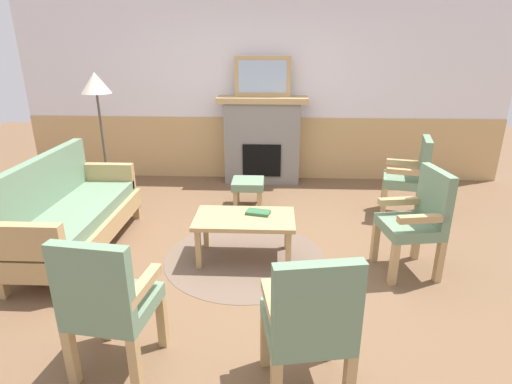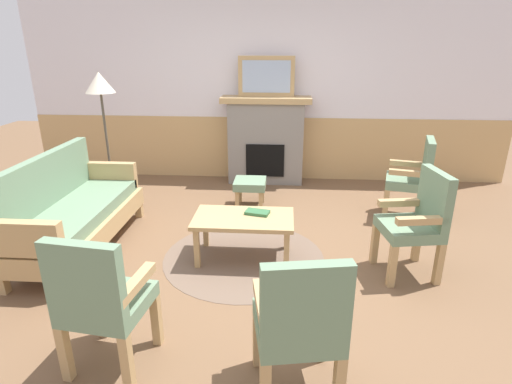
% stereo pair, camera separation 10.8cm
% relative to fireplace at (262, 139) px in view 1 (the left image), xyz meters
% --- Properties ---
extents(ground_plane, '(14.00, 14.00, 0.00)m').
position_rel_fireplace_xyz_m(ground_plane, '(0.00, -2.35, -0.65)').
color(ground_plane, brown).
extents(wall_back, '(7.20, 0.14, 2.70)m').
position_rel_fireplace_xyz_m(wall_back, '(0.00, 0.25, 0.66)').
color(wall_back, white).
rests_on(wall_back, ground_plane).
extents(fireplace, '(1.30, 0.44, 1.28)m').
position_rel_fireplace_xyz_m(fireplace, '(0.00, 0.00, 0.00)').
color(fireplace, gray).
rests_on(fireplace, ground_plane).
extents(framed_picture, '(0.80, 0.04, 0.56)m').
position_rel_fireplace_xyz_m(framed_picture, '(0.00, 0.00, 0.91)').
color(framed_picture, tan).
rests_on(framed_picture, fireplace).
extents(couch, '(0.70, 1.80, 0.98)m').
position_rel_fireplace_xyz_m(couch, '(-1.83, -2.32, -0.26)').
color(couch, tan).
rests_on(couch, ground_plane).
extents(coffee_table, '(0.96, 0.56, 0.44)m').
position_rel_fireplace_xyz_m(coffee_table, '(-0.09, -2.40, -0.27)').
color(coffee_table, tan).
rests_on(coffee_table, ground_plane).
extents(round_rug, '(1.59, 1.59, 0.01)m').
position_rel_fireplace_xyz_m(round_rug, '(-0.09, -2.40, -0.65)').
color(round_rug, brown).
rests_on(round_rug, ground_plane).
extents(book_on_table, '(0.25, 0.18, 0.03)m').
position_rel_fireplace_xyz_m(book_on_table, '(0.04, -2.32, -0.20)').
color(book_on_table, '#33663D').
rests_on(book_on_table, coffee_table).
extents(footstool, '(0.40, 0.40, 0.36)m').
position_rel_fireplace_xyz_m(footstool, '(-0.15, -1.04, -0.37)').
color(footstool, tan).
rests_on(footstool, ground_plane).
extents(armchair_near_fireplace, '(0.55, 0.55, 0.98)m').
position_rel_fireplace_xyz_m(armchair_near_fireplace, '(1.49, -2.56, -0.11)').
color(armchair_near_fireplace, tan).
rests_on(armchair_near_fireplace, ground_plane).
extents(armchair_by_window_left, '(0.58, 0.58, 0.98)m').
position_rel_fireplace_xyz_m(armchair_by_window_left, '(1.82, -1.26, -0.11)').
color(armchair_by_window_left, tan).
rests_on(armchair_by_window_left, ground_plane).
extents(armchair_front_left, '(0.55, 0.55, 0.98)m').
position_rel_fireplace_xyz_m(armchair_front_left, '(0.40, -4.06, -0.11)').
color(armchair_front_left, tan).
rests_on(armchair_front_left, ground_plane).
extents(armchair_front_center, '(0.54, 0.54, 0.98)m').
position_rel_fireplace_xyz_m(armchair_front_center, '(-0.82, -3.93, -0.11)').
color(armchair_front_center, tan).
rests_on(armchair_front_center, ground_plane).
extents(floor_lamp_by_couch, '(0.36, 0.36, 1.68)m').
position_rel_fireplace_xyz_m(floor_lamp_by_couch, '(-2.00, -0.99, 0.80)').
color(floor_lamp_by_couch, '#332D28').
rests_on(floor_lamp_by_couch, ground_plane).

